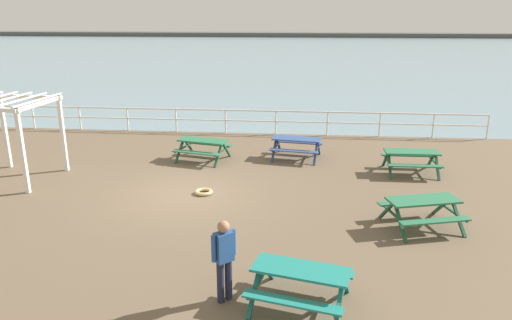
{
  "coord_description": "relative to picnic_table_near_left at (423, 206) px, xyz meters",
  "views": [
    {
      "loc": [
        3.46,
        -13.36,
        5.31
      ],
      "look_at": [
        2.04,
        1.11,
        0.8
      ],
      "focal_mm": 33.62,
      "sensor_mm": 36.0,
      "label": 1
    }
  ],
  "objects": [
    {
      "name": "picnic_table_mid_centre",
      "position": [
        0.63,
        4.44,
        0.0
      ],
      "size": [
        1.82,
        1.57,
        0.8
      ],
      "rotation": [
        0.0,
        0.0,
        0.02
      ],
      "color": "#286B47",
      "rests_on": "ground"
    },
    {
      "name": "distant_shoreline",
      "position": [
        -6.59,
        97.47,
        -0.58
      ],
      "size": [
        142.0,
        6.0,
        1.8
      ],
      "primitive_type": "cube",
      "color": "#4C4C47",
      "rests_on": "ground"
    },
    {
      "name": "ground_plane",
      "position": [
        -6.59,
        1.72,
        -0.68
      ],
      "size": [
        30.0,
        24.0,
        0.2
      ],
      "primitive_type": "cube",
      "color": "brown"
    },
    {
      "name": "rope_coil",
      "position": [
        -6.04,
        1.79,
        -0.53
      ],
      "size": [
        0.55,
        0.55,
        0.11
      ],
      "primitive_type": "torus",
      "color": "tan",
      "rests_on": "ground"
    },
    {
      "name": "lattice_pergola",
      "position": [
        -12.44,
        2.53,
        1.41
      ],
      "size": [
        2.6,
        2.72,
        2.7
      ],
      "rotation": [
        0.0,
        0.0,
        -0.07
      ],
      "color": "white",
      "rests_on": "ground"
    },
    {
      "name": "visitor",
      "position": [
        -4.5,
        -3.72,
        0.36
      ],
      "size": [
        0.42,
        0.39,
        1.66
      ],
      "rotation": [
        0.0,
        0.0,
        2.31
      ],
      "color": "#1E2338",
      "rests_on": "ground"
    },
    {
      "name": "picnic_table_far_left",
      "position": [
        -3.06,
        -3.74,
        0.0
      ],
      "size": [
        2.1,
        1.88,
        0.8
      ],
      "rotation": [
        0.0,
        0.0,
        -0.24
      ],
      "color": "#1E7A70",
      "rests_on": "ground"
    },
    {
      "name": "picnic_table_near_right",
      "position": [
        -6.76,
        5.24,
        0.0
      ],
      "size": [
        2.1,
        1.88,
        0.8
      ],
      "rotation": [
        0.0,
        0.0,
        -0.23
      ],
      "color": "#286B47",
      "rests_on": "ground"
    },
    {
      "name": "seaward_railing",
      "position": [
        -6.59,
        9.47,
        0.18
      ],
      "size": [
        23.07,
        0.07,
        1.08
      ],
      "color": "white",
      "rests_on": "ground"
    },
    {
      "name": "sea_band",
      "position": [
        -6.59,
        54.47,
        -0.58
      ],
      "size": [
        142.0,
        90.0,
        0.01
      ],
      "primitive_type": "cube",
      "color": "gray",
      "rests_on": "ground"
    },
    {
      "name": "picnic_table_far_right",
      "position": [
        -3.29,
        5.81,
        0.0
      ],
      "size": [
        2.02,
        1.79,
        0.8
      ],
      "rotation": [
        0.0,
        0.0,
        -0.17
      ],
      "color": "#334C84",
      "rests_on": "ground"
    },
    {
      "name": "picnic_table_near_left",
      "position": [
        0.0,
        0.0,
        0.0
      ],
      "size": [
        2.14,
        1.94,
        0.8
      ],
      "rotation": [
        0.0,
        0.0,
        0.28
      ],
      "color": "#286B47",
      "rests_on": "ground"
    }
  ]
}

